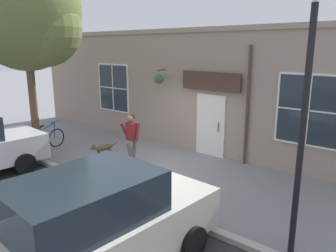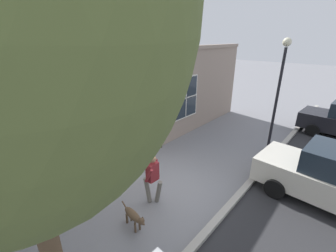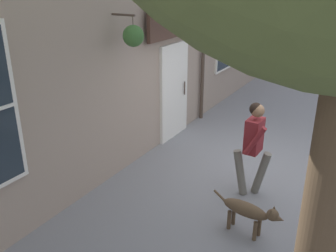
% 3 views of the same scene
% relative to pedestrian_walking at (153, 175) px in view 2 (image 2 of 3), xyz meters
% --- Properties ---
extents(ground_plane, '(90.00, 90.00, 0.00)m').
position_rel_pedestrian_walking_xyz_m(ground_plane, '(-0.14, 0.77, -0.95)').
color(ground_plane, gray).
extents(storefront_facade, '(0.95, 18.00, 4.28)m').
position_rel_pedestrian_walking_xyz_m(storefront_facade, '(-2.48, 0.78, 1.20)').
color(storefront_facade, gray).
rests_on(storefront_facade, ground_plane).
extents(pedestrian_walking, '(0.60, 0.56, 1.61)m').
position_rel_pedestrian_walking_xyz_m(pedestrian_walking, '(0.00, 0.00, 0.00)').
color(pedestrian_walking, '#6B665B').
rests_on(pedestrian_walking, ground_plane).
extents(dog_on_leash, '(1.08, 0.31, 0.57)m').
position_rel_pedestrian_walking_xyz_m(dog_on_leash, '(0.33, -1.04, -0.58)').
color(dog_on_leash, brown).
rests_on(dog_on_leash, ground_plane).
extents(street_tree_by_curb, '(3.70, 3.33, 6.93)m').
position_rel_pedestrian_walking_xyz_m(street_tree_by_curb, '(1.34, -3.17, 3.78)').
color(street_tree_by_curb, brown).
rests_on(street_tree_by_curb, ground_plane).
extents(street_lamp, '(0.32, 0.32, 4.64)m').
position_rel_pedestrian_walking_xyz_m(street_lamp, '(1.48, 5.63, 2.10)').
color(street_lamp, black).
rests_on(street_lamp, ground_plane).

